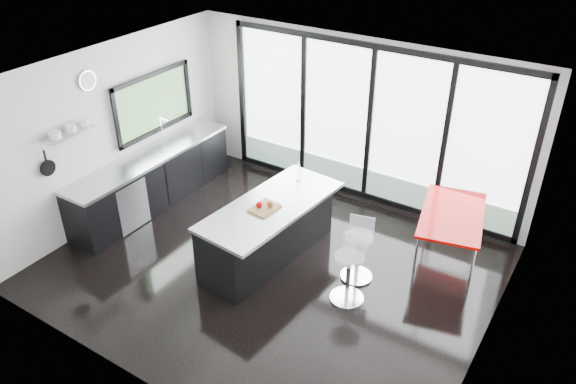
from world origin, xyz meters
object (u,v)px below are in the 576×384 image
Objects in this scene: bar_stool_far at (358,257)px; red_table at (449,236)px; island at (268,229)px; bar_stool_near at (348,278)px.

bar_stool_far is 1.43m from red_table.
red_table is (0.92, 1.10, 0.03)m from bar_stool_far.
island is 3.29× the size of bar_stool_far.
bar_stool_near reaches higher than bar_stool_far.
bar_stool_far is (-0.10, 0.48, -0.01)m from bar_stool_near.
island is 1.45m from bar_stool_near.
bar_stool_near is 0.50× the size of red_table.
bar_stool_near is 1.01× the size of bar_stool_far.
red_table reaches higher than bar_stool_near.
bar_stool_near is at bearing -9.05° from island.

